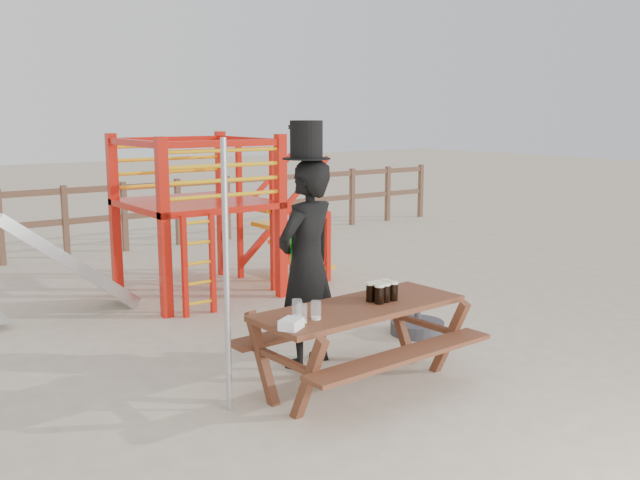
% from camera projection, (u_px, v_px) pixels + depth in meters
% --- Properties ---
extents(ground, '(60.00, 60.00, 0.00)m').
position_uv_depth(ground, '(357.00, 376.00, 6.48)').
color(ground, beige).
rests_on(ground, ground).
extents(back_fence, '(15.09, 0.09, 1.20)m').
position_uv_depth(back_fence, '(95.00, 211.00, 11.93)').
color(back_fence, brown).
rests_on(back_fence, ground).
extents(playground_fort, '(4.71, 1.84, 2.10)m').
position_uv_depth(playground_fort, '(191.00, 214.00, 9.22)').
color(playground_fort, red).
rests_on(playground_fort, ground).
extents(picnic_table, '(1.97, 1.41, 0.74)m').
position_uv_depth(picnic_table, '(360.00, 336.00, 6.15)').
color(picnic_table, brown).
rests_on(picnic_table, ground).
extents(man_with_hat, '(0.82, 0.66, 2.30)m').
position_uv_depth(man_with_hat, '(307.00, 258.00, 6.62)').
color(man_with_hat, black).
rests_on(man_with_hat, ground).
extents(metal_pole, '(0.05, 0.05, 2.18)m').
position_uv_depth(metal_pole, '(227.00, 278.00, 5.55)').
color(metal_pole, '#B2B2B7').
rests_on(metal_pole, ground).
extents(parasol_base, '(0.58, 0.58, 0.25)m').
position_uv_depth(parasol_base, '(417.00, 327.00, 7.72)').
color(parasol_base, '#35353A').
rests_on(parasol_base, ground).
extents(paper_bag, '(0.23, 0.21, 0.08)m').
position_uv_depth(paper_bag, '(291.00, 324.00, 5.42)').
color(paper_bag, white).
rests_on(paper_bag, picnic_table).
extents(stout_pints, '(0.27, 0.20, 0.17)m').
position_uv_depth(stout_pints, '(382.00, 291.00, 6.23)').
color(stout_pints, black).
rests_on(stout_pints, picnic_table).
extents(empty_glasses, '(0.23, 0.22, 0.15)m').
position_uv_depth(empty_glasses, '(305.00, 311.00, 5.66)').
color(empty_glasses, silver).
rests_on(empty_glasses, picnic_table).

